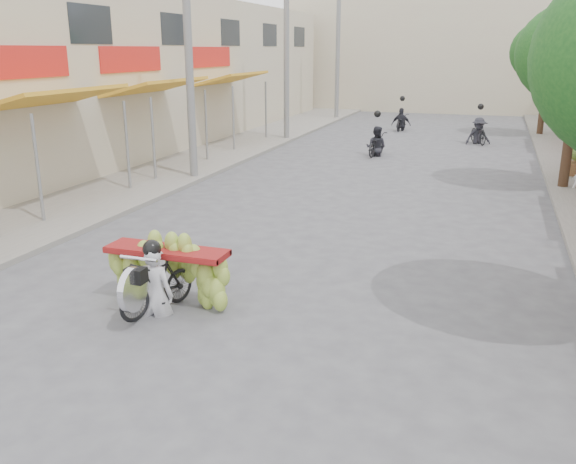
# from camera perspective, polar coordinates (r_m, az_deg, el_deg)

# --- Properties ---
(ground) EXTENTS (120.00, 120.00, 0.00)m
(ground) POSITION_cam_1_polar(r_m,az_deg,el_deg) (7.08, -14.21, -17.41)
(ground) COLOR #55545A
(ground) RESTS_ON ground
(sidewalk_left) EXTENTS (4.00, 60.00, 0.12)m
(sidewalk_left) POSITION_cam_1_polar(r_m,az_deg,el_deg) (22.71, -8.92, 6.78)
(sidewalk_left) COLOR gray
(sidewalk_left) RESTS_ON ground
(shophouse_row_left) EXTENTS (9.77, 40.00, 6.00)m
(shophouse_row_left) POSITION_cam_1_polar(r_m,az_deg,el_deg) (24.30, -21.21, 13.51)
(shophouse_row_left) COLOR #C1B599
(shophouse_row_left) RESTS_ON ground
(far_building) EXTENTS (20.00, 6.00, 7.00)m
(far_building) POSITION_cam_1_polar(r_m,az_deg,el_deg) (42.97, 14.68, 15.68)
(far_building) COLOR #C1B599
(far_building) RESTS_ON ground
(utility_pole_mid) EXTENTS (0.60, 0.24, 8.00)m
(utility_pole_mid) POSITION_cam_1_polar(r_m,az_deg,el_deg) (18.98, -9.32, 16.88)
(utility_pole_mid) COLOR slate
(utility_pole_mid) RESTS_ON ground
(utility_pole_far) EXTENTS (0.60, 0.24, 8.00)m
(utility_pole_far) POSITION_cam_1_polar(r_m,az_deg,el_deg) (27.28, -0.14, 16.99)
(utility_pole_far) COLOR slate
(utility_pole_far) RESTS_ON ground
(utility_pole_back) EXTENTS (0.60, 0.24, 8.00)m
(utility_pole_back) POSITION_cam_1_polar(r_m,az_deg,el_deg) (35.92, 4.69, 16.88)
(utility_pole_back) COLOR slate
(utility_pole_back) RESTS_ON ground
(street_tree_far) EXTENTS (3.40, 3.40, 5.25)m
(street_tree_far) POSITION_cam_1_polar(r_m,az_deg,el_deg) (30.90, 23.24, 15.22)
(street_tree_far) COLOR #3A2719
(street_tree_far) RESTS_ON ground
(banana_motorbike) EXTENTS (2.20, 1.76, 1.97)m
(banana_motorbike) POSITION_cam_1_polar(r_m,az_deg,el_deg) (9.63, -11.78, -3.27)
(banana_motorbike) COLOR black
(banana_motorbike) RESTS_ON ground
(bg_motorbike_a) EXTENTS (0.85, 1.59, 1.95)m
(bg_motorbike_a) POSITION_cam_1_polar(r_m,az_deg,el_deg) (23.58, 8.28, 8.89)
(bg_motorbike_a) COLOR black
(bg_motorbike_a) RESTS_ON ground
(bg_motorbike_b) EXTENTS (1.19, 1.74, 1.95)m
(bg_motorbike_b) POSITION_cam_1_polar(r_m,az_deg,el_deg) (27.54, 17.46, 9.60)
(bg_motorbike_b) COLOR black
(bg_motorbike_b) RESTS_ON ground
(bg_motorbike_c) EXTENTS (1.02, 1.46, 1.95)m
(bg_motorbike_c) POSITION_cam_1_polar(r_m,az_deg,el_deg) (31.20, 10.58, 10.82)
(bg_motorbike_c) COLOR black
(bg_motorbike_c) RESTS_ON ground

